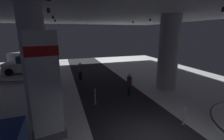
{
  "coord_description": "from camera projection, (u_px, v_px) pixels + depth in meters",
  "views": [
    {
      "loc": [
        -3.21,
        -4.16,
        4.24
      ],
      "look_at": [
        0.48,
        7.06,
        1.4
      ],
      "focal_mm": 25.18,
      "sensor_mm": 36.0,
      "label": 1
    }
  ],
  "objects": [
    {
      "name": "display_platform_far_left",
      "position": [
        29.0,
        73.0,
        16.06
      ],
      "size": [
        6.07,
        6.07,
        0.27
      ],
      "color": "#B7B7BC",
      "rests_on": "ground"
    },
    {
      "name": "pickup_truck_deep_left",
      "position": [
        34.0,
        54.0,
        21.58
      ],
      "size": [
        5.38,
        5.06,
        2.3
      ],
      "color": "silver",
      "rests_on": "display_platform_deep_left"
    },
    {
      "name": "visitor_walking_far",
      "position": [
        129.0,
        83.0,
        10.52
      ],
      "size": [
        0.32,
        0.32,
        1.59
      ],
      "color": "black",
      "rests_on": "ground"
    },
    {
      "name": "brand_sign_pylon",
      "position": [
        45.0,
        87.0,
        5.91
      ],
      "size": [
        1.36,
        0.87,
        4.33
      ],
      "color": "slate",
      "rests_on": "ground"
    },
    {
      "name": "column_right",
      "position": [
        168.0,
        53.0,
        11.65
      ],
      "size": [
        1.47,
        1.47,
        5.5
      ],
      "color": "#ADADB2",
      "rests_on": "ground"
    },
    {
      "name": "stanchion_a",
      "position": [
        184.0,
        118.0,
        7.26
      ],
      "size": [
        0.28,
        0.28,
        1.01
      ],
      "color": "#333338",
      "rests_on": "ground"
    },
    {
      "name": "display_car_far_left",
      "position": [
        28.0,
        65.0,
        15.86
      ],
      "size": [
        4.33,
        2.44,
        1.71
      ],
      "color": "silver",
      "rests_on": "display_platform_far_left"
    },
    {
      "name": "stanchion_b",
      "position": [
        95.0,
        99.0,
        9.39
      ],
      "size": [
        0.28,
        0.28,
        1.01
      ],
      "color": "#333338",
      "rests_on": "ground"
    },
    {
      "name": "display_platform_deep_left",
      "position": [
        33.0,
        63.0,
        21.56
      ],
      "size": [
        5.68,
        5.68,
        0.35
      ],
      "color": "#B7B7BC",
      "rests_on": "ground"
    },
    {
      "name": "visitor_walking_near",
      "position": [
        80.0,
        70.0,
        14.24
      ],
      "size": [
        0.32,
        0.32,
        1.59
      ],
      "color": "black",
      "rests_on": "ground"
    },
    {
      "name": "column_left",
      "position": [
        35.0,
        64.0,
        7.49
      ],
      "size": [
        1.15,
        1.15,
        5.5
      ],
      "color": "silver",
      "rests_on": "ground"
    }
  ]
}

